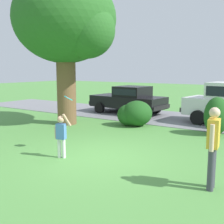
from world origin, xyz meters
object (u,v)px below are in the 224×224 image
(parked_sedan, at_px, (129,99))
(child_thrower, at_px, (61,133))
(frisbee, at_px, (68,98))
(adult_onlooker, at_px, (213,144))
(oak_tree_large, at_px, (68,24))

(parked_sedan, relative_size, child_thrower, 3.51)
(parked_sedan, height_order, frisbee, frisbee)
(adult_onlooker, bearing_deg, frisbee, 174.40)
(oak_tree_large, relative_size, adult_onlooker, 3.80)
(parked_sedan, bearing_deg, adult_onlooker, -49.73)
(parked_sedan, bearing_deg, frisbee, -73.29)
(parked_sedan, xyz_separation_m, child_thrower, (2.51, -8.01, -0.13))
(frisbee, bearing_deg, parked_sedan, 106.71)
(child_thrower, xyz_separation_m, adult_onlooker, (4.09, 0.22, 0.27))
(child_thrower, bearing_deg, adult_onlooker, 3.11)
(parked_sedan, relative_size, frisbee, 14.71)
(oak_tree_large, height_order, parked_sedan, oak_tree_large)
(frisbee, xyz_separation_m, adult_onlooker, (4.39, -0.43, -0.66))
(frisbee, bearing_deg, child_thrower, -65.59)
(oak_tree_large, xyz_separation_m, frisbee, (2.95, -3.27, -2.85))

